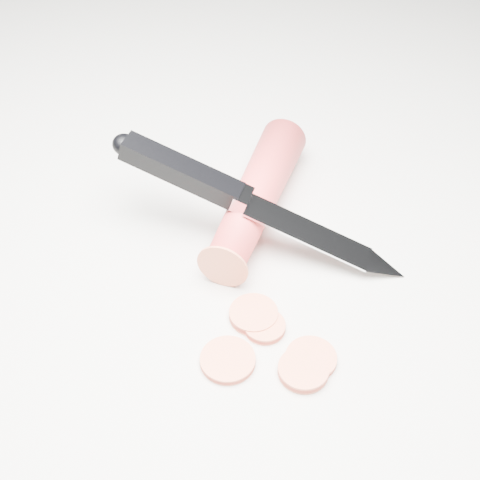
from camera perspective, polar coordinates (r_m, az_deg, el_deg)
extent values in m
plane|color=beige|center=(0.55, 0.58, -2.50)|extent=(2.40, 2.40, 0.00)
cylinder|color=red|center=(0.59, 1.43, 3.82)|extent=(0.11, 0.18, 0.04)
cylinder|color=#F2714A|center=(0.49, 5.43, -10.99)|extent=(0.04, 0.04, 0.01)
cylinder|color=#F2714A|center=(0.52, 1.17, -6.37)|extent=(0.04, 0.04, 0.01)
cylinder|color=#F2714A|center=(0.49, -1.05, -10.21)|extent=(0.04, 0.04, 0.01)
cylinder|color=#F2714A|center=(0.49, 6.08, -10.01)|extent=(0.04, 0.04, 0.01)
cylinder|color=#F2714A|center=(0.51, 2.12, -7.39)|extent=(0.03, 0.03, 0.01)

